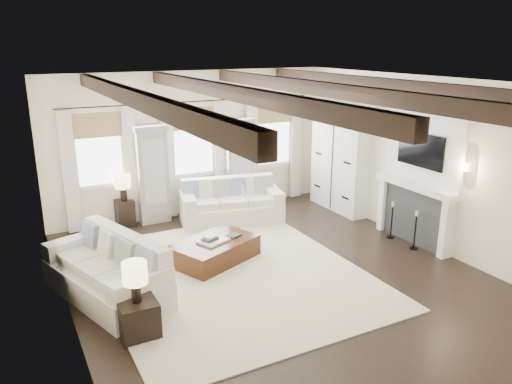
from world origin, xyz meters
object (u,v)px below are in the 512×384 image
ottoman (214,251)px  side_table_back (125,213)px  sofa_left (110,273)px  sofa_back (231,204)px  side_table_front (138,318)px

ottoman → side_table_back: 2.75m
sofa_left → ottoman: (1.92, 0.43, -0.19)m
sofa_left → side_table_back: sofa_left is taller
ottoman → sofa_left: bearing=169.3°
sofa_back → side_table_front: bearing=-130.4°
ottoman → side_table_front: size_ratio=2.98×
sofa_back → sofa_left: 3.79m
ottoman → sofa_back: bearing=34.0°
sofa_back → side_table_front: (-2.99, -3.51, -0.13)m
side_table_front → ottoman: bearing=43.1°
sofa_back → sofa_left: (-3.08, -2.22, 0.00)m
side_table_front → side_table_back: 4.37m
sofa_left → side_table_front: sofa_left is taller
side_table_front → side_table_back: (0.86, 4.29, 0.03)m
sofa_back → ottoman: sofa_back is taller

